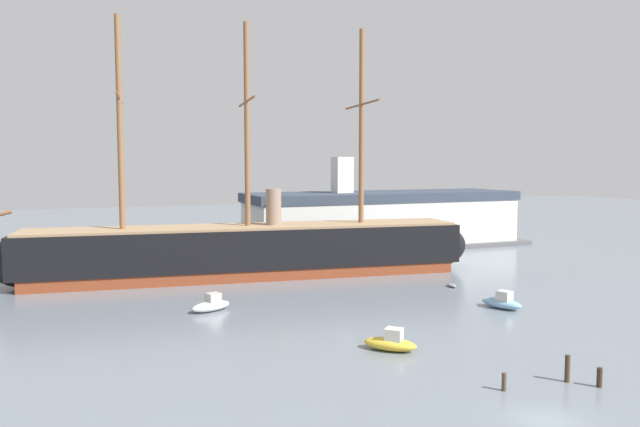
# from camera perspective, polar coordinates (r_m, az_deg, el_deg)

# --- Properties ---
(ground_plane) EXTENTS (400.00, 400.00, 0.00)m
(ground_plane) POSITION_cam_1_polar(r_m,az_deg,el_deg) (41.72, 20.55, -17.79)
(ground_plane) COLOR slate
(tall_ship) EXTENTS (72.14, 18.27, 34.74)m
(tall_ship) POSITION_cam_1_polar(r_m,az_deg,el_deg) (84.93, -6.75, -3.40)
(tall_ship) COLOR brown
(tall_ship) RESTS_ON ground
(motorboat_near_centre) EXTENTS (4.59, 4.58, 1.92)m
(motorboat_near_centre) POSITION_cam_1_polar(r_m,az_deg,el_deg) (52.71, 6.65, -11.93)
(motorboat_near_centre) COLOR gold
(motorboat_near_centre) RESTS_ON ground
(motorboat_mid_right) EXTENTS (3.47, 5.06, 1.96)m
(motorboat_mid_right) POSITION_cam_1_polar(r_m,az_deg,el_deg) (69.66, 16.71, -7.96)
(motorboat_mid_right) COLOR #7FB2D6
(motorboat_mid_right) RESTS_ON ground
(motorboat_alongside_bow) EXTENTS (4.92, 3.37, 1.91)m
(motorboat_alongside_bow) POSITION_cam_1_polar(r_m,az_deg,el_deg) (66.63, -10.17, -8.43)
(motorboat_alongside_bow) COLOR silver
(motorboat_alongside_bow) RESTS_ON ground
(dinghy_alongside_stern) EXTENTS (0.91, 1.90, 0.44)m
(dinghy_alongside_stern) POSITION_cam_1_polar(r_m,az_deg,el_deg) (79.74, 12.25, -6.61)
(dinghy_alongside_stern) COLOR gray
(dinghy_alongside_stern) RESTS_ON ground
(motorboat_far_left) EXTENTS (3.46, 3.99, 1.59)m
(motorboat_far_left) POSITION_cam_1_polar(r_m,az_deg,el_deg) (85.46, -23.81, -5.92)
(motorboat_far_left) COLOR gray
(motorboat_far_left) RESTS_ON ground
(dinghy_distant_centre) EXTENTS (2.07, 2.48, 0.54)m
(dinghy_distant_centre) POSITION_cam_1_polar(r_m,az_deg,el_deg) (95.87, -5.49, -4.58)
(dinghy_distant_centre) COLOR #7FB2D6
(dinghy_distant_centre) RESTS_ON ground
(mooring_piling_nearest) EXTENTS (0.39, 0.39, 1.41)m
(mooring_piling_nearest) POSITION_cam_1_polar(r_m,az_deg,el_deg) (48.53, 24.75, -13.79)
(mooring_piling_nearest) COLOR #382B1E
(mooring_piling_nearest) RESTS_ON ground
(mooring_piling_left_pair) EXTENTS (0.37, 0.37, 1.99)m
(mooring_piling_left_pair) POSITION_cam_1_polar(r_m,az_deg,el_deg) (48.61, 22.19, -13.32)
(mooring_piling_left_pair) COLOR #423323
(mooring_piling_left_pair) RESTS_ON ground
(mooring_piling_right_pair) EXTENTS (0.33, 0.33, 1.27)m
(mooring_piling_right_pair) POSITION_cam_1_polar(r_m,az_deg,el_deg) (45.56, 16.88, -14.88)
(mooring_piling_right_pair) COLOR #4C3D2D
(mooring_piling_right_pair) RESTS_ON ground
(dockside_warehouse_right) EXTENTS (56.07, 17.54, 16.89)m
(dockside_warehouse_right) POSITION_cam_1_polar(r_m,az_deg,el_deg) (115.12, 5.86, -0.56)
(dockside_warehouse_right) COLOR #565659
(dockside_warehouse_right) RESTS_ON ground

